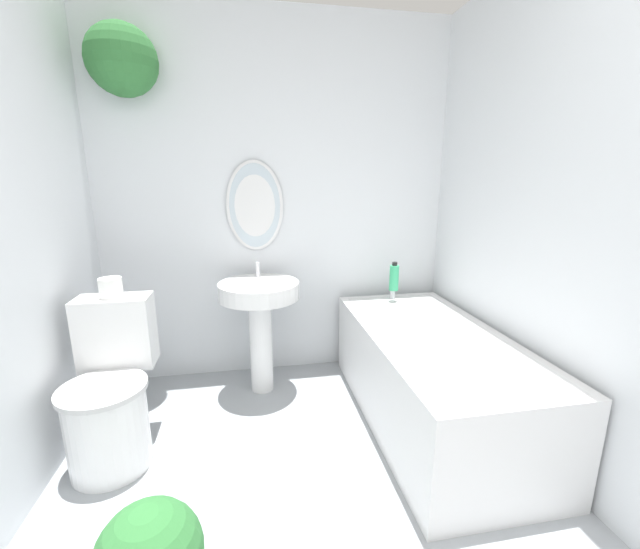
{
  "coord_description": "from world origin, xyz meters",
  "views": [
    {
      "loc": [
        -0.21,
        -0.17,
        1.36
      ],
      "look_at": [
        0.11,
        1.56,
        0.93
      ],
      "focal_mm": 22.0,
      "sensor_mm": 36.0,
      "label": 1
    }
  ],
  "objects": [
    {
      "name": "wall_back",
      "position": [
        -0.13,
        2.52,
        1.32
      ],
      "size": [
        2.44,
        0.39,
        2.4
      ],
      "color": "silver",
      "rests_on": "ground_plane"
    },
    {
      "name": "wall_right",
      "position": [
        1.19,
        1.25,
        1.2
      ],
      "size": [
        0.06,
        2.63,
        2.4
      ],
      "color": "silver",
      "rests_on": "ground_plane"
    },
    {
      "name": "toilet",
      "position": [
        -0.9,
        1.7,
        0.33
      ],
      "size": [
        0.39,
        0.56,
        0.77
      ],
      "color": "white",
      "rests_on": "ground_plane"
    },
    {
      "name": "pedestal_sink",
      "position": [
        -0.16,
        2.22,
        0.55
      ],
      "size": [
        0.5,
        0.5,
        0.83
      ],
      "color": "white",
      "rests_on": "ground_plane"
    },
    {
      "name": "bathtub",
      "position": [
        0.78,
        1.71,
        0.28
      ],
      "size": [
        0.72,
        1.51,
        0.61
      ],
      "color": "silver",
      "rests_on": "ground_plane"
    },
    {
      "name": "shampoo_bottle",
      "position": [
        0.76,
        2.3,
        0.7
      ],
      "size": [
        0.06,
        0.06,
        0.2
      ],
      "color": "#38B275",
      "rests_on": "bathtub"
    },
    {
      "name": "toilet_paper_roll",
      "position": [
        -0.9,
        1.89,
        0.82
      ],
      "size": [
        0.11,
        0.11,
        0.1
      ],
      "color": "white",
      "rests_on": "toilet"
    }
  ]
}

